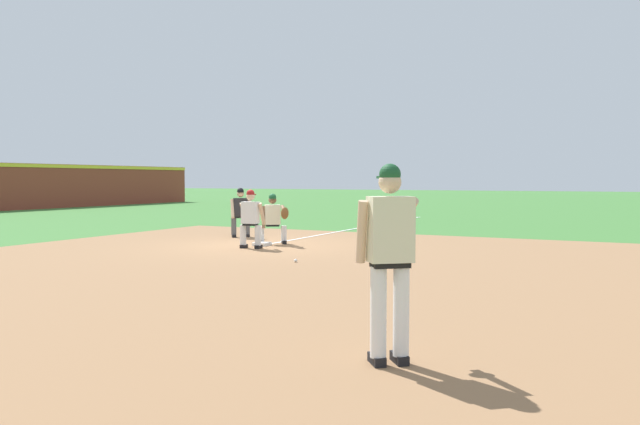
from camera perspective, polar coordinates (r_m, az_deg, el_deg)
ground_plane at (r=16.16m, az=-5.34°, el=-3.04°), size 160.00×160.00×0.00m
infield_dirt_patch at (r=10.98m, az=-2.25°, el=-5.91°), size 18.00×18.00×0.01m
foul_line_stripe at (r=22.12m, az=3.88°, el=-1.36°), size 13.42×0.10×0.00m
first_base_bag at (r=16.16m, az=-5.34°, el=-2.88°), size 0.38×0.38×0.09m
baseball at (r=12.89m, az=-2.24°, el=-4.42°), size 0.07×0.07×0.07m
pitcher at (r=5.79m, az=6.46°, el=-3.49°), size 0.85×0.57×1.86m
first_baseman at (r=16.41m, az=-4.27°, el=-0.38°), size 0.79×1.06×1.34m
baserunner at (r=15.49m, az=-6.37°, el=-0.37°), size 0.49×0.63×1.46m
umpire at (r=18.50m, az=-7.28°, el=0.18°), size 0.66×0.68×1.46m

